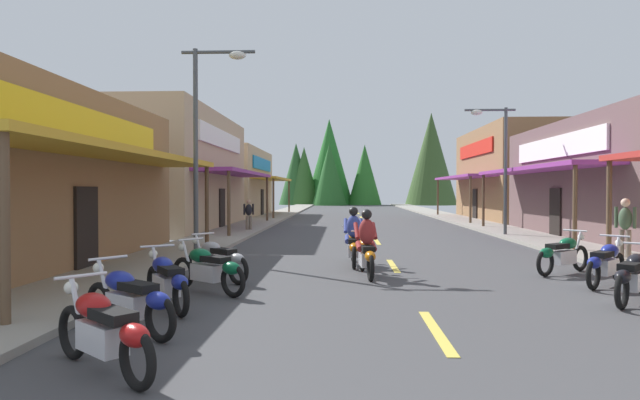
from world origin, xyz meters
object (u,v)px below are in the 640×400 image
(motorcycle_parked_left_4, at_px, (217,259))
(motorcycle_parked_left_1, at_px, (129,299))
(motorcycle_parked_left_3, at_px, (208,268))
(rider_cruising_trailing, at_px, (353,241))
(motorcycle_parked_left_0, at_px, (103,330))
(streetlamp_left, at_px, (207,122))
(motorcycle_parked_right_2, at_px, (633,276))
(pedestrian_browsing, at_px, (249,213))
(motorcycle_parked_right_4, at_px, (563,254))
(rider_cruising_lead, at_px, (366,248))
(streetlamp_right, at_px, (497,151))
(motorcycle_parked_right_3, at_px, (606,263))
(pedestrian_by_shop, at_px, (625,225))
(motorcycle_parked_left_2, at_px, (167,280))

(motorcycle_parked_left_4, bearing_deg, motorcycle_parked_left_1, 126.77)
(motorcycle_parked_left_3, xyz_separation_m, rider_cruising_trailing, (2.91, 3.96, 0.17))
(motorcycle_parked_left_0, xyz_separation_m, rider_cruising_trailing, (2.88, 8.57, 0.17))
(streetlamp_left, xyz_separation_m, motorcycle_parked_right_2, (9.13, -5.79, -3.52))
(motorcycle_parked_left_1, relative_size, pedestrian_browsing, 1.15)
(motorcycle_parked_right_4, bearing_deg, rider_cruising_lead, 149.65)
(motorcycle_parked_left_3, xyz_separation_m, pedestrian_browsing, (-1.93, 15.33, 0.41))
(motorcycle_parked_left_3, distance_m, rider_cruising_lead, 3.84)
(streetlamp_right, xyz_separation_m, motorcycle_parked_right_4, (-1.34, -10.23, -3.19))
(motorcycle_parked_right_3, relative_size, rider_cruising_trailing, 0.76)
(motorcycle_parked_left_1, bearing_deg, rider_cruising_trailing, -79.58)
(rider_cruising_lead, xyz_separation_m, pedestrian_browsing, (-5.11, 13.18, 0.24))
(rider_cruising_lead, bearing_deg, rider_cruising_trailing, 3.36)
(streetlamp_right, distance_m, rider_cruising_trailing, 11.41)
(motorcycle_parked_right_4, xyz_separation_m, pedestrian_by_shop, (2.69, 2.38, 0.55))
(streetlamp_left, xyz_separation_m, pedestrian_browsing, (-0.58, 10.14, -3.11))
(motorcycle_parked_left_0, height_order, motorcycle_parked_left_3, same)
(motorcycle_parked_left_2, bearing_deg, motorcycle_parked_left_3, -49.12)
(rider_cruising_lead, xyz_separation_m, pedestrian_by_shop, (7.41, 2.96, 0.39))
(streetlamp_left, height_order, rider_cruising_lead, streetlamp_left)
(motorcycle_parked_right_2, bearing_deg, motorcycle_parked_left_2, 136.95)
(motorcycle_parked_right_3, bearing_deg, motorcycle_parked_right_4, 52.48)
(streetlamp_right, relative_size, pedestrian_by_shop, 3.12)
(motorcycle_parked_left_4, distance_m, rider_cruising_lead, 3.41)
(rider_cruising_lead, distance_m, pedestrian_by_shop, 7.99)
(streetlamp_right, bearing_deg, pedestrian_browsing, 168.03)
(streetlamp_right, height_order, motorcycle_parked_right_2, streetlamp_right)
(motorcycle_parked_right_2, xyz_separation_m, motorcycle_parked_right_4, (0.11, 3.33, 0.00))
(pedestrian_browsing, bearing_deg, streetlamp_right, -141.22)
(motorcycle_parked_left_0, height_order, pedestrian_by_shop, pedestrian_by_shop)
(motorcycle_parked_left_0, distance_m, rider_cruising_lead, 7.45)
(motorcycle_parked_left_0, height_order, motorcycle_parked_left_4, same)
(motorcycle_parked_left_0, relative_size, motorcycle_parked_left_3, 0.96)
(motorcycle_parked_left_0, relative_size, rider_cruising_lead, 0.80)
(pedestrian_by_shop, bearing_deg, motorcycle_parked_right_4, -1.61)
(motorcycle_parked_right_3, distance_m, rider_cruising_trailing, 5.95)
(motorcycle_parked_right_4, relative_size, rider_cruising_lead, 0.82)
(motorcycle_parked_right_3, xyz_separation_m, pedestrian_by_shop, (2.44, 3.97, 0.55))
(motorcycle_parked_right_3, height_order, pedestrian_by_shop, pedestrian_by_shop)
(streetlamp_right, xyz_separation_m, motorcycle_parked_left_4, (-9.38, -11.60, -3.19))
(streetlamp_left, bearing_deg, motorcycle_parked_left_1, -83.04)
(rider_cruising_lead, relative_size, rider_cruising_trailing, 1.00)
(rider_cruising_trailing, bearing_deg, motorcycle_parked_left_1, 154.76)
(motorcycle_parked_left_0, bearing_deg, motorcycle_parked_right_4, -97.37)
(streetlamp_left, bearing_deg, motorcycle_parked_right_4, -14.90)
(motorcycle_parked_right_4, distance_m, motorcycle_parked_left_1, 10.03)
(motorcycle_parked_right_2, xyz_separation_m, pedestrian_by_shop, (2.80, 5.72, 0.55))
(motorcycle_parked_left_2, distance_m, pedestrian_browsing, 16.82)
(motorcycle_parked_right_2, bearing_deg, pedestrian_browsing, 72.62)
(streetlamp_right, height_order, motorcycle_parked_left_3, streetlamp_right)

